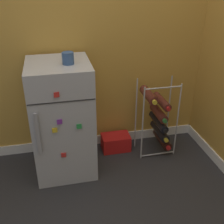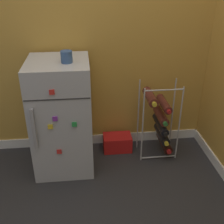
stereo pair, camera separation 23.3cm
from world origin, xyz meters
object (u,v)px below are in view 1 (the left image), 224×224
soda_box (116,142)px  wine_rack (158,118)px  fridge_top_cup (68,58)px  mini_fridge (63,119)px

soda_box → wine_rack: bearing=-14.7°
soda_box → fridge_top_cup: bearing=-152.8°
wine_rack → fridge_top_cup: (-0.76, -0.11, 0.63)m
mini_fridge → soda_box: 0.63m
soda_box → fridge_top_cup: fridge_top_cup is taller
mini_fridge → wine_rack: size_ratio=1.34×
wine_rack → fridge_top_cup: bearing=-171.9°
fridge_top_cup → wine_rack: bearing=8.1°
wine_rack → fridge_top_cup: 0.99m
wine_rack → fridge_top_cup: fridge_top_cup is taller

